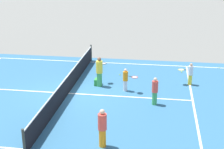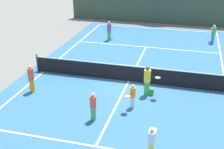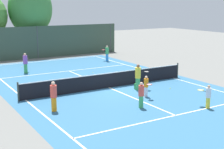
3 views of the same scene
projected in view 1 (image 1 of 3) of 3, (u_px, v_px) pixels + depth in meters
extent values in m
plane|color=slate|center=(68.00, 93.00, 17.84)|extent=(80.00, 80.00, 0.00)
cube|color=teal|center=(68.00, 93.00, 17.84)|extent=(13.00, 25.00, 0.00)
cube|color=white|center=(90.00, 62.00, 22.96)|extent=(0.10, 24.00, 0.01)
cube|color=white|center=(193.00, 101.00, 16.95)|extent=(11.00, 0.10, 0.01)
cube|color=white|center=(68.00, 93.00, 17.84)|extent=(0.10, 12.80, 0.01)
cylinder|color=#333833|center=(24.00, 143.00, 12.16)|extent=(0.10, 0.10, 1.10)
cylinder|color=#333833|center=(91.00, 53.00, 23.15)|extent=(0.10, 0.10, 1.10)
cube|color=black|center=(68.00, 85.00, 17.68)|extent=(11.80, 0.03, 0.95)
cube|color=white|center=(68.00, 76.00, 17.51)|extent=(11.80, 0.04, 0.05)
cylinder|color=yellow|center=(190.00, 80.00, 18.94)|extent=(0.21, 0.21, 0.58)
cylinder|color=silver|center=(191.00, 70.00, 18.75)|extent=(0.27, 0.27, 0.51)
sphere|color=tan|center=(191.00, 65.00, 18.64)|extent=(0.16, 0.16, 0.16)
cylinder|color=black|center=(186.00, 70.00, 18.77)|extent=(0.04, 0.20, 0.03)
torus|color=yellow|center=(181.00, 70.00, 18.79)|extent=(0.35, 0.35, 0.03)
cylinder|color=silver|center=(181.00, 70.00, 18.79)|extent=(0.29, 0.29, 0.00)
cylinder|color=silver|center=(125.00, 86.00, 18.09)|extent=(0.21, 0.21, 0.58)
cylinder|color=orange|center=(125.00, 76.00, 17.91)|extent=(0.27, 0.27, 0.51)
sphere|color=beige|center=(126.00, 70.00, 17.79)|extent=(0.16, 0.16, 0.16)
cylinder|color=black|center=(130.00, 76.00, 17.78)|extent=(0.09, 0.20, 0.03)
torus|color=red|center=(135.00, 77.00, 17.68)|extent=(0.42, 0.42, 0.03)
cylinder|color=silver|center=(135.00, 77.00, 17.68)|extent=(0.35, 0.35, 0.00)
cylinder|color=#3FA559|center=(155.00, 98.00, 16.45)|extent=(0.24, 0.24, 0.65)
cylinder|color=#E54C3F|center=(155.00, 87.00, 16.24)|extent=(0.30, 0.30, 0.57)
sphere|color=beige|center=(155.00, 79.00, 16.12)|extent=(0.18, 0.18, 0.18)
cylinder|color=orange|center=(102.00, 138.00, 12.85)|extent=(0.27, 0.27, 0.73)
cylinder|color=#E54C3F|center=(102.00, 122.00, 12.62)|extent=(0.33, 0.33, 0.64)
sphere|color=beige|center=(102.00, 112.00, 12.48)|extent=(0.20, 0.20, 0.20)
cylinder|color=#3FA559|center=(99.00, 79.00, 18.70)|extent=(0.28, 0.28, 0.78)
cylinder|color=yellow|center=(99.00, 67.00, 18.45)|extent=(0.36, 0.36, 0.68)
sphere|color=brown|center=(99.00, 59.00, 18.30)|extent=(0.21, 0.21, 0.21)
cylinder|color=black|center=(102.00, 65.00, 18.73)|extent=(0.20, 0.08, 0.03)
torus|color=black|center=(104.00, 63.00, 18.94)|extent=(0.40, 0.40, 0.03)
cylinder|color=silver|center=(104.00, 63.00, 18.94)|extent=(0.34, 0.34, 0.00)
cube|color=green|center=(98.00, 82.00, 18.93)|extent=(0.44, 0.32, 0.36)
sphere|color=#CCE533|center=(97.00, 79.00, 18.77)|extent=(0.07, 0.07, 0.07)
sphere|color=#CCE533|center=(97.00, 78.00, 18.94)|extent=(0.07, 0.07, 0.07)
sphere|color=#CCE533|center=(219.00, 68.00, 21.75)|extent=(0.07, 0.07, 0.07)
sphere|color=#CCE533|center=(120.00, 75.00, 20.49)|extent=(0.07, 0.07, 0.07)
sphere|color=#CCE533|center=(182.00, 72.00, 20.96)|extent=(0.07, 0.07, 0.07)
sphere|color=#CCE533|center=(61.00, 96.00, 17.44)|extent=(0.07, 0.07, 0.07)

